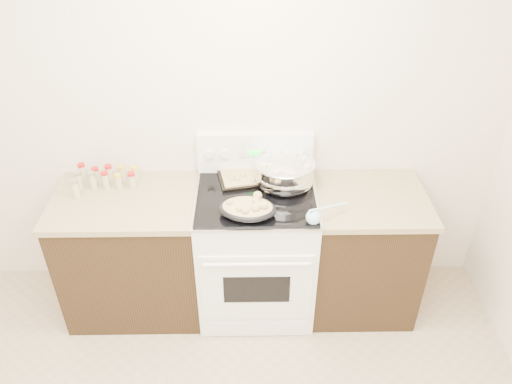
{
  "coord_description": "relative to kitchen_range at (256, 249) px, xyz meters",
  "views": [
    {
      "loc": [
        0.31,
        -1.15,
        2.74
      ],
      "look_at": [
        0.35,
        1.37,
        1.0
      ],
      "focal_mm": 35.0,
      "sensor_mm": 36.0,
      "label": 1
    }
  ],
  "objects": [
    {
      "name": "room_shell",
      "position": [
        -0.35,
        -1.42,
        1.21
      ],
      "size": [
        4.1,
        3.6,
        2.75
      ],
      "color": "silver",
      "rests_on": "ground"
    },
    {
      "name": "wooden_spoon",
      "position": [
        0.02,
        -0.19,
        0.46
      ],
      "size": [
        0.05,
        0.26,
        0.04
      ],
      "color": "tan",
      "rests_on": "kitchen_range"
    },
    {
      "name": "counter_left",
      "position": [
        -0.83,
        0.01,
        -0.03
      ],
      "size": [
        0.93,
        0.67,
        0.92
      ],
      "color": "black",
      "rests_on": "ground"
    },
    {
      "name": "counter_right",
      "position": [
        0.73,
        0.01,
        -0.03
      ],
      "size": [
        0.73,
        0.67,
        0.92
      ],
      "color": "black",
      "rests_on": "ground"
    },
    {
      "name": "spice_jars",
      "position": [
        -0.99,
        0.14,
        0.49
      ],
      "size": [
        0.39,
        0.24,
        0.13
      ],
      "color": "#BFB28C",
      "rests_on": "counter_left"
    },
    {
      "name": "blue_ladle",
      "position": [
        0.34,
        -0.28,
        0.49
      ],
      "size": [
        0.26,
        0.19,
        0.11
      ],
      "color": "#A0DEEF",
      "rests_on": "kitchen_range"
    },
    {
      "name": "baking_sheet",
      "position": [
        -0.04,
        0.18,
        0.47
      ],
      "size": [
        0.43,
        0.34,
        0.06
      ],
      "color": "black",
      "rests_on": "kitchen_range"
    },
    {
      "name": "roasting_pan",
      "position": [
        -0.05,
        -0.21,
        0.5
      ],
      "size": [
        0.37,
        0.28,
        0.12
      ],
      "color": "black",
      "rests_on": "kitchen_range"
    },
    {
      "name": "kitchen_range",
      "position": [
        0.0,
        0.0,
        0.0
      ],
      "size": [
        0.78,
        0.73,
        1.22
      ],
      "color": "white",
      "rests_on": "ground"
    },
    {
      "name": "mixing_bowl",
      "position": [
        0.19,
        0.11,
        0.54
      ],
      "size": [
        0.49,
        0.49,
        0.23
      ],
      "color": "silver",
      "rests_on": "kitchen_range"
    }
  ]
}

